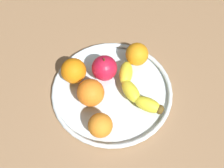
{
  "coord_description": "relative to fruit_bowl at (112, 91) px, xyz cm",
  "views": [
    {
      "loc": [
        43.57,
        -5.84,
        76.68
      ],
      "look_at": [
        0.0,
        0.0,
        4.8
      ],
      "focal_mm": 51.33,
      "sensor_mm": 36.0,
      "label": 1
    }
  ],
  "objects": [
    {
      "name": "fruit_bowl",
      "position": [
        0.0,
        0.0,
        0.0
      ],
      "size": [
        33.06,
        33.06,
        1.8
      ],
      "color": "silver",
      "rests_on": "ground_plane"
    },
    {
      "name": "orange_front_right",
      "position": [
        -5.24,
        -9.73,
        4.34
      ],
      "size": [
        6.91,
        6.91,
        6.91
      ],
      "primitive_type": "sphere",
      "color": "orange",
      "rests_on": "fruit_bowl"
    },
    {
      "name": "orange_center",
      "position": [
        2.23,
        -5.86,
        4.49
      ],
      "size": [
        7.21,
        7.21,
        7.21
      ],
      "primitive_type": "sphere",
      "color": "orange",
      "rests_on": "fruit_bowl"
    },
    {
      "name": "apple",
      "position": [
        -4.97,
        -1.39,
        4.38
      ],
      "size": [
        6.99,
        6.99,
        7.79
      ],
      "color": "red",
      "rests_on": "fruit_bowl"
    },
    {
      "name": "orange_back_left",
      "position": [
        -8.59,
        8.18,
        4.12
      ],
      "size": [
        6.46,
        6.46,
        6.46
      ],
      "primitive_type": "sphere",
      "color": "orange",
      "rests_on": "fruit_bowl"
    },
    {
      "name": "banana",
      "position": [
        2.0,
        6.04,
        2.7
      ],
      "size": [
        17.94,
        11.09,
        3.63
      ],
      "rotation": [
        0.0,
        0.0,
        0.38
      ],
      "color": "yellow",
      "rests_on": "fruit_bowl"
    },
    {
      "name": "orange_back_right",
      "position": [
        11.39,
        -4.42,
        3.97
      ],
      "size": [
        6.18,
        6.18,
        6.18
      ],
      "primitive_type": "sphere",
      "color": "orange",
      "rests_on": "fruit_bowl"
    },
    {
      "name": "ground_plane",
      "position": [
        0.0,
        0.0,
        -2.92
      ],
      "size": [
        169.37,
        169.37,
        4.0
      ],
      "primitive_type": "cube",
      "color": "#967351"
    }
  ]
}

